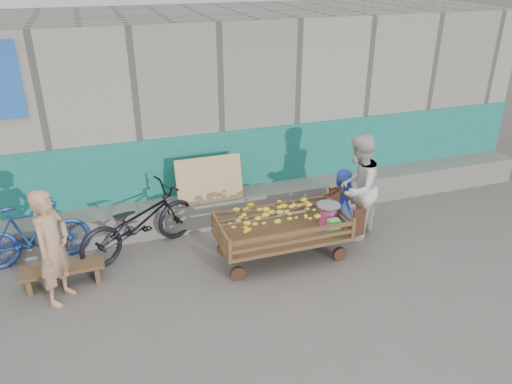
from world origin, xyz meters
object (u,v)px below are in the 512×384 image
object	(u,v)px
woman	(357,188)
child	(343,198)
bench	(63,271)
banana_cart	(280,222)
bicycle_blue	(32,234)
vendor_man	(53,247)
bicycle_dark	(139,222)

from	to	relation	value
woman	child	bearing A→B (deg)	-130.03
bench	woman	distance (m)	4.16
banana_cart	bicycle_blue	world-z (taller)	bicycle_blue
woman	bicycle_blue	bearing A→B (deg)	-49.80
vendor_man	bicycle_blue	distance (m)	1.07
banana_cart	bench	distance (m)	2.88
bench	bicycle_dark	world-z (taller)	bicycle_dark
woman	bicycle_blue	size ratio (longest dim) A/B	1.07
bicycle_blue	bench	bearing A→B (deg)	-155.74
bicycle_blue	vendor_man	bearing A→B (deg)	-165.57
child	bicycle_blue	bearing A→B (deg)	-5.72
banana_cart	bicycle_blue	bearing A→B (deg)	163.25
bench	woman	world-z (taller)	woman
vendor_man	child	xyz separation A→B (m)	(4.14, 0.60, -0.28)
child	bicycle_blue	size ratio (longest dim) A/B	0.62
banana_cart	bench	bearing A→B (deg)	173.76
vendor_man	woman	world-z (taller)	woman
banana_cart	child	world-z (taller)	child
vendor_man	bicycle_dark	world-z (taller)	vendor_man
vendor_man	bicycle_dark	size ratio (longest dim) A/B	0.82
vendor_man	woman	xyz separation A→B (m)	(4.14, 0.20, 0.06)
bicycle_blue	bicycle_dark	bearing A→B (deg)	-101.50
vendor_man	bicycle_blue	bearing A→B (deg)	50.14
banana_cart	child	size ratio (longest dim) A/B	2.11
bench	child	size ratio (longest dim) A/B	1.11
banana_cart	bicycle_dark	world-z (taller)	bicycle_dark
banana_cart	bicycle_dark	bearing A→B (deg)	156.28
banana_cart	bicycle_blue	xyz separation A→B (m)	(-3.20, 0.96, -0.11)
bicycle_blue	banana_cart	bearing A→B (deg)	-111.25
banana_cart	bench	world-z (taller)	banana_cart
bench	vendor_man	distance (m)	0.64
bicycle_dark	child	bearing A→B (deg)	-116.77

